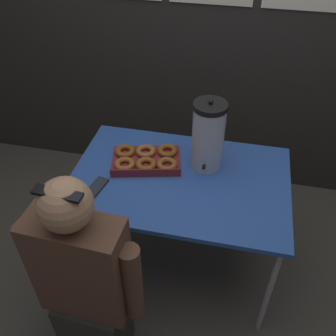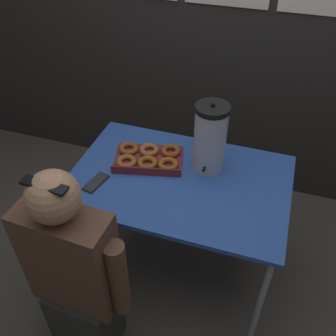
# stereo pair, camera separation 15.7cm
# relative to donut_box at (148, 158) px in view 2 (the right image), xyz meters

# --- Properties ---
(ground_plane) EXTENTS (12.00, 12.00, 0.00)m
(ground_plane) POSITION_rel_donut_box_xyz_m (0.21, -0.09, -0.78)
(ground_plane) COLOR #4C473F
(back_wall) EXTENTS (6.00, 0.11, 2.70)m
(back_wall) POSITION_rel_donut_box_xyz_m (0.21, 0.91, 0.58)
(back_wall) COLOR #282623
(back_wall) RESTS_ON ground
(folding_table) EXTENTS (1.19, 0.80, 0.75)m
(folding_table) POSITION_rel_donut_box_xyz_m (0.21, -0.09, -0.07)
(folding_table) COLOR #2D56B2
(folding_table) RESTS_ON ground
(donut_box) EXTENTS (0.44, 0.35, 0.05)m
(donut_box) POSITION_rel_donut_box_xyz_m (0.00, 0.00, 0.00)
(donut_box) COLOR maroon
(donut_box) RESTS_ON folding_table
(coffee_urn) EXTENTS (0.18, 0.20, 0.42)m
(coffee_urn) POSITION_rel_donut_box_xyz_m (0.34, 0.05, 0.18)
(coffee_urn) COLOR #B7B7BC
(coffee_urn) RESTS_ON folding_table
(cell_phone) EXTENTS (0.10, 0.17, 0.01)m
(cell_phone) POSITION_rel_donut_box_xyz_m (-0.20, -0.27, -0.02)
(cell_phone) COLOR black
(cell_phone) RESTS_ON folding_table
(person_seated) EXTENTS (0.57, 0.25, 1.22)m
(person_seated) POSITION_rel_donut_box_xyz_m (-0.11, -0.73, -0.19)
(person_seated) COLOR #33332D
(person_seated) RESTS_ON ground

